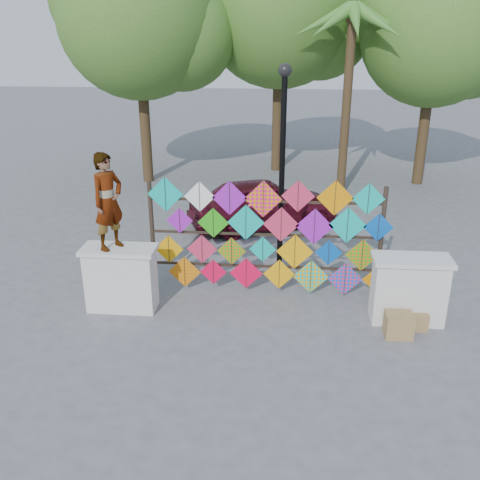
# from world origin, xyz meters

# --- Properties ---
(ground) EXTENTS (80.00, 80.00, 0.00)m
(ground) POSITION_xyz_m (0.00, 0.00, 0.00)
(ground) COLOR slate
(ground) RESTS_ON ground
(parapet_left) EXTENTS (1.40, 0.65, 1.28)m
(parapet_left) POSITION_xyz_m (-2.70, -0.20, 0.65)
(parapet_left) COLOR silver
(parapet_left) RESTS_ON ground
(parapet_right) EXTENTS (1.40, 0.65, 1.28)m
(parapet_right) POSITION_xyz_m (2.70, -0.20, 0.65)
(parapet_right) COLOR silver
(parapet_right) RESTS_ON ground
(kite_rack) EXTENTS (4.93, 0.24, 2.43)m
(kite_rack) POSITION_xyz_m (0.12, 0.73, 1.24)
(kite_rack) COLOR #2D2119
(kite_rack) RESTS_ON ground
(tree_west) EXTENTS (5.85, 5.20, 8.01)m
(tree_west) POSITION_xyz_m (-4.40, 9.03, 5.38)
(tree_west) COLOR #47371E
(tree_west) RESTS_ON ground
(tree_mid) EXTENTS (6.30, 5.60, 8.61)m
(tree_mid) POSITION_xyz_m (0.11, 11.03, 5.77)
(tree_mid) COLOR #47371E
(tree_mid) RESTS_ON ground
(tree_east) EXTENTS (5.40, 4.80, 7.42)m
(tree_east) POSITION_xyz_m (5.09, 9.53, 4.99)
(tree_east) COLOR #47371E
(tree_east) RESTS_ON ground
(palm_tree) EXTENTS (3.62, 3.62, 5.83)m
(palm_tree) POSITION_xyz_m (2.20, 8.00, 4.95)
(palm_tree) COLOR #47371E
(palm_tree) RESTS_ON ground
(vendor_woman) EXTENTS (0.71, 0.79, 1.81)m
(vendor_woman) POSITION_xyz_m (-2.81, -0.20, 2.18)
(vendor_woman) COLOR #99999E
(vendor_woman) RESTS_ON parapet_left
(sedan) EXTENTS (4.32, 3.01, 1.37)m
(sedan) POSITION_xyz_m (-0.21, 4.60, 0.68)
(sedan) COLOR #4E0D1C
(sedan) RESTS_ON ground
(lamppost) EXTENTS (0.28, 0.28, 4.46)m
(lamppost) POSITION_xyz_m (0.30, 2.00, 2.69)
(lamppost) COLOR black
(lamppost) RESTS_ON ground
(cardboard_box_near) EXTENTS (0.47, 0.42, 0.42)m
(cardboard_box_near) POSITION_xyz_m (2.46, -0.75, 0.21)
(cardboard_box_near) COLOR #987149
(cardboard_box_near) RESTS_ON ground
(cardboard_box_far) EXTENTS (0.38, 0.35, 0.32)m
(cardboard_box_far) POSITION_xyz_m (2.84, -0.45, 0.16)
(cardboard_box_far) COLOR #987149
(cardboard_box_far) RESTS_ON ground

